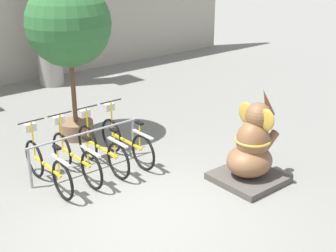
# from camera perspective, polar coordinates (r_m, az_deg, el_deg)

# --- Properties ---
(ground_plane) EXTENTS (60.00, 60.00, 0.00)m
(ground_plane) POSITION_cam_1_polar(r_m,az_deg,el_deg) (7.52, -2.96, -10.76)
(ground_plane) COLOR slate
(bike_rack) EXTENTS (2.28, 0.05, 0.77)m
(bike_rack) POSITION_cam_1_polar(r_m,az_deg,el_deg) (8.78, -10.13, -2.02)
(bike_rack) COLOR gray
(bike_rack) RESTS_ON ground_plane
(bicycle_0) EXTENTS (0.48, 1.78, 1.11)m
(bicycle_0) POSITION_cam_1_polar(r_m,az_deg,el_deg) (8.39, -14.59, -4.60)
(bicycle_0) COLOR black
(bicycle_0) RESTS_ON ground_plane
(bicycle_1) EXTENTS (0.48, 1.78, 1.11)m
(bicycle_1) POSITION_cam_1_polar(r_m,az_deg,el_deg) (8.62, -11.28, -3.58)
(bicycle_1) COLOR black
(bicycle_1) RESTS_ON ground_plane
(bicycle_2) EXTENTS (0.48, 1.78, 1.11)m
(bicycle_2) POSITION_cam_1_polar(r_m,az_deg,el_deg) (8.88, -8.16, -2.60)
(bicycle_2) COLOR black
(bicycle_2) RESTS_ON ground_plane
(bicycle_3) EXTENTS (0.48, 1.78, 1.11)m
(bicycle_3) POSITION_cam_1_polar(r_m,az_deg,el_deg) (9.16, -5.21, -1.69)
(bicycle_3) COLOR black
(bicycle_3) RESTS_ON ground_plane
(elephant_statue) EXTENTS (1.12, 1.12, 1.71)m
(elephant_statue) POSITION_cam_1_polar(r_m,az_deg,el_deg) (8.40, 10.18, -3.00)
(elephant_statue) COLOR #4C4742
(elephant_statue) RESTS_ON ground_plane
(potted_tree) EXTENTS (1.75, 1.75, 3.35)m
(potted_tree) POSITION_cam_1_polar(r_m,az_deg,el_deg) (9.89, -12.02, 11.58)
(potted_tree) COLOR brown
(potted_tree) RESTS_ON ground_plane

